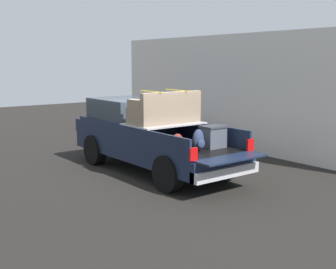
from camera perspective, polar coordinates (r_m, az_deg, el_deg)
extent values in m
plane|color=black|center=(12.09, -1.74, -4.78)|extent=(40.00, 40.00, 0.00)
cube|color=#162138|center=(11.95, -1.75, -1.85)|extent=(5.50, 1.92, 0.44)
cube|color=black|center=(10.97, 1.91, -1.59)|extent=(2.80, 1.80, 0.04)
cube|color=#162138|center=(10.37, -2.06, -0.94)|extent=(2.80, 0.06, 0.50)
cube|color=#162138|center=(11.54, 5.49, 0.07)|extent=(2.80, 0.06, 0.50)
cube|color=#162138|center=(12.01, -2.24, 0.48)|extent=(0.06, 1.80, 0.50)
cube|color=#162138|center=(9.76, 8.17, -3.07)|extent=(0.55, 1.80, 0.04)
cube|color=#B2B2B7|center=(11.49, -0.53, 1.44)|extent=(1.25, 1.92, 0.04)
cube|color=#162138|center=(12.98, -5.25, 1.12)|extent=(2.30, 1.92, 0.50)
cube|color=#2D3842|center=(12.83, -5.05, 3.42)|extent=(1.94, 1.76, 0.57)
cube|color=#162138|center=(14.14, -8.17, 1.50)|extent=(0.40, 1.82, 0.38)
cube|color=#B2B2B7|center=(9.95, 7.48, -4.83)|extent=(0.24, 1.92, 0.24)
cube|color=red|center=(9.32, 3.27, -2.58)|extent=(0.06, 0.20, 0.28)
cube|color=red|center=(10.53, 10.55, -1.33)|extent=(0.06, 0.20, 0.28)
cylinder|color=black|center=(13.00, -9.43, -1.95)|extent=(0.86, 0.30, 0.86)
cylinder|color=black|center=(13.89, -3.02, -1.10)|extent=(0.86, 0.30, 0.86)
cylinder|color=black|center=(10.11, 0.01, -5.08)|extent=(0.86, 0.30, 0.86)
cylinder|color=black|center=(11.24, 7.16, -3.68)|extent=(0.86, 0.30, 0.86)
cube|color=#474C56|center=(10.76, 5.86, -0.42)|extent=(0.40, 0.55, 0.49)
cube|color=#31353C|center=(10.71, 5.89, 1.02)|extent=(0.44, 0.59, 0.05)
ellipsoid|color=#283351|center=(10.37, 3.93, -0.71)|extent=(0.20, 0.32, 0.51)
ellipsoid|color=#283351|center=(10.30, 4.33, -1.22)|extent=(0.09, 0.22, 0.22)
ellipsoid|color=maroon|center=(10.27, 1.21, -1.05)|extent=(0.20, 0.33, 0.42)
ellipsoid|color=maroon|center=(10.19, 1.60, -1.48)|extent=(0.09, 0.23, 0.18)
cube|color=#84705B|center=(11.46, -0.53, 2.58)|extent=(0.81, 1.83, 0.42)
cube|color=#84705B|center=(11.16, 0.47, 4.51)|extent=(0.16, 1.83, 0.40)
cube|color=#84705B|center=(11.00, -4.09, 3.95)|extent=(0.57, 0.20, 0.22)
cube|color=#84705B|center=(11.97, 2.45, 4.40)|extent=(0.57, 0.20, 0.22)
cube|color=yellow|center=(11.16, -2.24, 5.59)|extent=(0.91, 0.03, 0.02)
cube|color=yellow|center=(11.66, 1.09, 5.75)|extent=(0.91, 0.03, 0.02)
cube|color=silver|center=(15.47, 7.96, 5.53)|extent=(11.88, 0.36, 3.88)
cylinder|color=#3F4C66|center=(15.94, 2.25, 0.34)|extent=(0.56, 0.56, 0.90)
cylinder|color=#3F4C66|center=(15.87, 2.26, 2.08)|extent=(0.60, 0.60, 0.08)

